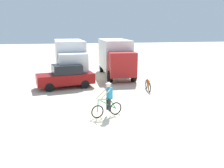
{
  "coord_description": "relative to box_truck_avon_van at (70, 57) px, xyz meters",
  "views": [
    {
      "loc": [
        -2.86,
        -9.83,
        4.49
      ],
      "look_at": [
        -0.21,
        4.34,
        1.1
      ],
      "focal_mm": 38.89,
      "sensor_mm": 36.0,
      "label": 1
    }
  ],
  "objects": [
    {
      "name": "box_truck_white_box",
      "position": [
        4.18,
        0.15,
        0.0
      ],
      "size": [
        2.43,
        6.76,
        3.35
      ],
      "color": "white",
      "rests_on": "ground"
    },
    {
      "name": "cyclist_orange_shirt",
      "position": [
        1.68,
        -10.23,
        -1.03
      ],
      "size": [
        1.67,
        0.68,
        1.82
      ],
      "color": "black",
      "rests_on": "ground"
    },
    {
      "name": "box_truck_avon_van",
      "position": [
        0.0,
        0.0,
        0.0
      ],
      "size": [
        2.82,
        6.89,
        3.35
      ],
      "color": "white",
      "rests_on": "ground"
    },
    {
      "name": "ground_plane",
      "position": [
        2.58,
        -12.07,
        -1.87
      ],
      "size": [
        120.0,
        120.0,
        0.0
      ],
      "primitive_type": "plane",
      "color": "beige"
    },
    {
      "name": "sedan_parked",
      "position": [
        -0.42,
        -3.64,
        -0.99
      ],
      "size": [
        4.46,
        2.53,
        1.76
      ],
      "color": "maroon",
      "rests_on": "ground"
    },
    {
      "name": "bicycle_spare",
      "position": [
        5.42,
        -5.6,
        -1.48
      ],
      "size": [
        0.5,
        1.72,
        0.97
      ],
      "color": "black",
      "rests_on": "ground"
    }
  ]
}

